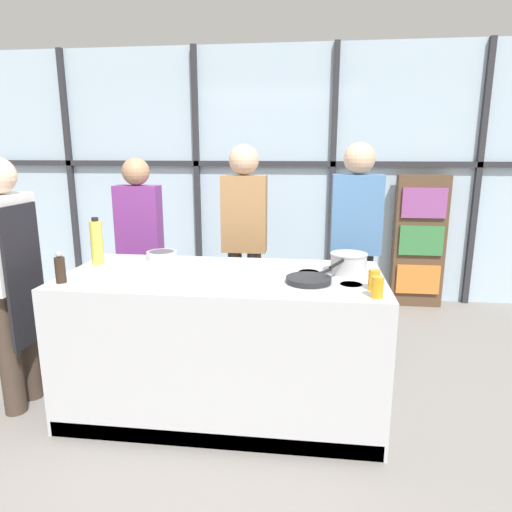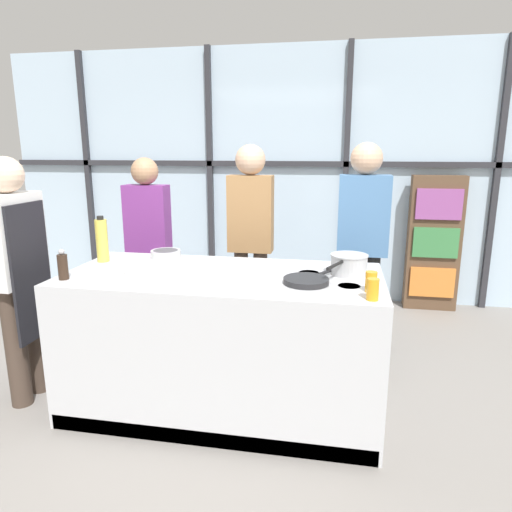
% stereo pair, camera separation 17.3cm
% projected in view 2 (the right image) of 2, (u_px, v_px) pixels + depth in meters
% --- Properties ---
extents(ground_plane, '(18.00, 18.00, 0.00)m').
position_uv_depth(ground_plane, '(225.00, 405.00, 3.11)').
color(ground_plane, gray).
extents(back_window_wall, '(6.40, 0.10, 2.80)m').
position_uv_depth(back_window_wall, '(277.00, 176.00, 5.17)').
color(back_window_wall, silver).
rests_on(back_window_wall, ground_plane).
extents(bookshelf, '(0.54, 0.19, 1.44)m').
position_uv_depth(bookshelf, '(434.00, 244.00, 4.84)').
color(bookshelf, brown).
rests_on(bookshelf, ground_plane).
extents(demo_island, '(2.01, 0.92, 0.93)m').
position_uv_depth(demo_island, '(224.00, 342.00, 3.00)').
color(demo_island, silver).
rests_on(demo_island, ground_plane).
extents(chef, '(0.23, 0.43, 1.66)m').
position_uv_depth(chef, '(17.00, 267.00, 3.00)').
color(chef, '#47382D').
rests_on(chef, ground_plane).
extents(spectator_far_left, '(0.37, 0.23, 1.63)m').
position_uv_depth(spectator_far_left, '(148.00, 238.00, 3.95)').
color(spectator_far_left, black).
rests_on(spectator_far_left, ground_plane).
extents(spectator_center_left, '(0.37, 0.24, 1.74)m').
position_uv_depth(spectator_center_left, '(251.00, 232.00, 3.77)').
color(spectator_center_left, '#47382D').
rests_on(spectator_center_left, ground_plane).
extents(spectator_center_right, '(0.39, 0.25, 1.75)m').
position_uv_depth(spectator_center_right, '(362.00, 236.00, 3.61)').
color(spectator_center_right, black).
rests_on(spectator_center_right, ground_plane).
extents(frying_pan, '(0.32, 0.44, 0.04)m').
position_uv_depth(frying_pan, '(307.00, 280.00, 2.69)').
color(frying_pan, '#232326').
rests_on(frying_pan, demo_island).
extents(saucepan, '(0.25, 0.41, 0.13)m').
position_uv_depth(saucepan, '(349.00, 264.00, 2.86)').
color(saucepan, silver).
rests_on(saucepan, demo_island).
extents(white_plate, '(0.25, 0.25, 0.01)m').
position_uv_depth(white_plate, '(144.00, 271.00, 2.93)').
color(white_plate, white).
rests_on(white_plate, demo_island).
extents(mixing_bowl, '(0.22, 0.22, 0.06)m').
position_uv_depth(mixing_bowl, '(166.00, 254.00, 3.31)').
color(mixing_bowl, silver).
rests_on(mixing_bowl, demo_island).
extents(oil_bottle, '(0.08, 0.08, 0.32)m').
position_uv_depth(oil_bottle, '(102.00, 240.00, 3.18)').
color(oil_bottle, '#E0CC4C').
rests_on(oil_bottle, demo_island).
extents(pepper_grinder, '(0.06, 0.06, 0.19)m').
position_uv_depth(pepper_grinder, '(63.00, 266.00, 2.75)').
color(pepper_grinder, '#332319').
rests_on(pepper_grinder, demo_island).
extents(juice_glass_near, '(0.06, 0.06, 0.12)m').
position_uv_depth(juice_glass_near, '(373.00, 289.00, 2.38)').
color(juice_glass_near, orange).
rests_on(juice_glass_near, demo_island).
extents(juice_glass_far, '(0.06, 0.06, 0.12)m').
position_uv_depth(juice_glass_far, '(371.00, 282.00, 2.51)').
color(juice_glass_far, orange).
rests_on(juice_glass_far, demo_island).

